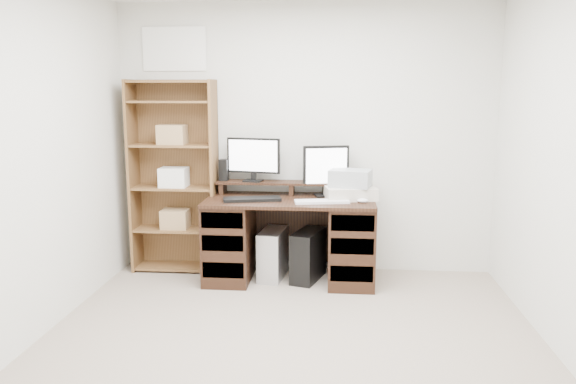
# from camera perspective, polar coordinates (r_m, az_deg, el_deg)

# --- Properties ---
(room) EXTENTS (3.54, 4.04, 2.54)m
(room) POSITION_cam_1_polar(r_m,az_deg,el_deg) (3.30, -0.25, 2.35)
(room) COLOR gray
(room) RESTS_ON ground
(desk) EXTENTS (1.50, 0.70, 0.75)m
(desk) POSITION_cam_1_polar(r_m,az_deg,el_deg) (5.08, 0.21, -4.68)
(desk) COLOR black
(desk) RESTS_ON ground
(riser_shelf) EXTENTS (1.40, 0.22, 0.12)m
(riser_shelf) POSITION_cam_1_polar(r_m,az_deg,el_deg) (5.19, 0.40, 0.76)
(riser_shelf) COLOR black
(riser_shelf) RESTS_ON desk
(monitor_wide) EXTENTS (0.50, 0.16, 0.40)m
(monitor_wide) POSITION_cam_1_polar(r_m,az_deg,el_deg) (5.19, -3.53, 3.55)
(monitor_wide) COLOR black
(monitor_wide) RESTS_ON riser_shelf
(monitor_small) EXTENTS (0.42, 0.20, 0.46)m
(monitor_small) POSITION_cam_1_polar(r_m,az_deg,el_deg) (5.11, 3.88, 2.37)
(monitor_small) COLOR black
(monitor_small) RESTS_ON desk
(speaker) EXTENTS (0.09, 0.09, 0.20)m
(speaker) POSITION_cam_1_polar(r_m,az_deg,el_deg) (5.27, -6.54, 2.24)
(speaker) COLOR black
(speaker) RESTS_ON riser_shelf
(keyboard_black) EXTENTS (0.53, 0.28, 0.03)m
(keyboard_black) POSITION_cam_1_polar(r_m,az_deg,el_deg) (4.92, -3.67, -0.73)
(keyboard_black) COLOR black
(keyboard_black) RESTS_ON desk
(keyboard_white) EXTENTS (0.48, 0.22, 0.02)m
(keyboard_white) POSITION_cam_1_polar(r_m,az_deg,el_deg) (4.83, 3.45, -0.97)
(keyboard_white) COLOR silver
(keyboard_white) RESTS_ON desk
(mouse) EXTENTS (0.10, 0.08, 0.04)m
(mouse) POSITION_cam_1_polar(r_m,az_deg,el_deg) (4.86, 7.61, -0.87)
(mouse) COLOR silver
(mouse) RESTS_ON desk
(printer) EXTENTS (0.49, 0.40, 0.11)m
(printer) POSITION_cam_1_polar(r_m,az_deg,el_deg) (5.03, 6.33, -0.07)
(printer) COLOR beige
(printer) RESTS_ON desk
(basket) EXTENTS (0.40, 0.33, 0.15)m
(basket) POSITION_cam_1_polar(r_m,az_deg,el_deg) (5.00, 6.36, 1.40)
(basket) COLOR #9AA1A5
(basket) RESTS_ON printer
(tower_silver) EXTENTS (0.25, 0.47, 0.45)m
(tower_silver) POSITION_cam_1_polar(r_m,az_deg,el_deg) (5.18, -1.54, -6.30)
(tower_silver) COLOR #B5B7BD
(tower_silver) RESTS_ON ground
(tower_black) EXTENTS (0.32, 0.49, 0.45)m
(tower_black) POSITION_cam_1_polar(r_m,az_deg,el_deg) (5.12, 2.06, -6.45)
(tower_black) COLOR black
(tower_black) RESTS_ON ground
(bookshelf) EXTENTS (0.80, 0.30, 1.80)m
(bookshelf) POSITION_cam_1_polar(r_m,az_deg,el_deg) (5.38, -11.45, 1.71)
(bookshelf) COLOR brown
(bookshelf) RESTS_ON ground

